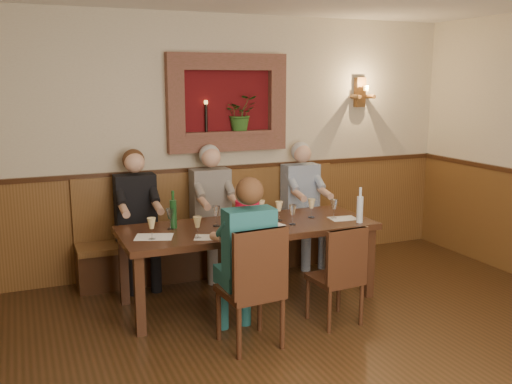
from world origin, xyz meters
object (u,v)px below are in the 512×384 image
person_bench_left (138,230)px  wine_bottle_green_a (255,210)px  wine_bottle_green_b (173,213)px  chair_near_left (251,311)px  spittoon_bucket (247,214)px  bench (217,242)px  chair_near_right (336,295)px  person_chair_front (245,274)px  dining_table (248,232)px  water_bottle (360,209)px  person_bench_mid (213,222)px  person_bench_right (304,214)px

person_bench_left → wine_bottle_green_a: size_ratio=3.40×
person_bench_left → wine_bottle_green_b: 0.78m
chair_near_left → person_bench_left: 1.84m
spittoon_bucket → wine_bottle_green_b: wine_bottle_green_b is taller
bench → chair_near_right: bearing=-73.6°
chair_near_right → person_chair_front: person_chair_front is taller
person_bench_left → wine_bottle_green_b: person_bench_left is taller
dining_table → water_bottle: bearing=-17.6°
spittoon_bucket → person_bench_left: bearing=131.6°
wine_bottle_green_b → dining_table: bearing=-12.7°
spittoon_bucket → wine_bottle_green_a: wine_bottle_green_a is taller
person_bench_left → spittoon_bucket: 1.29m
bench → wine_bottle_green_a: (0.02, -1.07, 0.59)m
spittoon_bucket → wine_bottle_green_b: 0.68m
chair_near_right → wine_bottle_green_b: 1.64m
bench → person_bench_mid: (-0.07, -0.11, 0.26)m
person_bench_right → wine_bottle_green_a: bearing=-136.3°
dining_table → person_bench_left: size_ratio=1.70×
person_chair_front → chair_near_right: bearing=-0.0°
water_bottle → person_bench_mid: bearing=133.2°
person_bench_left → wine_bottle_green_b: bearing=-73.8°
person_bench_right → wine_bottle_green_a: (-1.01, -0.96, 0.34)m
dining_table → bench: (0.00, 0.94, -0.35)m
person_bench_mid → spittoon_bucket: bearing=-88.8°
dining_table → person_bench_right: person_bench_right is taller
chair_near_right → person_chair_front: 0.90m
bench → wine_bottle_green_b: size_ratio=8.49×
chair_near_left → water_bottle: 1.60m
chair_near_left → person_chair_front: person_chair_front is taller
chair_near_left → wine_bottle_green_b: bearing=103.0°
chair_near_left → wine_bottle_green_a: (0.36, 0.78, 0.63)m
person_bench_left → person_chair_front: person_bench_left is taller
wine_bottle_green_b → water_bottle: (1.70, -0.48, -0.01)m
chair_near_left → water_bottle: bearing=18.0°
person_bench_mid → wine_bottle_green_a: bearing=-84.9°
dining_table → person_chair_front: 0.86m
person_bench_left → wine_bottle_green_b: (0.20, -0.68, 0.31)m
chair_near_left → wine_bottle_green_a: size_ratio=2.42×
chair_near_right → water_bottle: water_bottle is taller
wine_bottle_green_a → water_bottle: wine_bottle_green_a is taller
person_bench_mid → person_chair_front: (-0.27, -1.62, -0.02)m
person_chair_front → spittoon_bucket: (0.29, 0.68, 0.32)m
person_chair_front → wine_bottle_green_a: size_ratio=3.30×
spittoon_bucket → wine_bottle_green_a: 0.08m
person_bench_left → person_bench_mid: 0.81m
bench → wine_bottle_green_a: wine_bottle_green_a is taller
dining_table → chair_near_right: 1.02m
person_chair_front → wine_bottle_green_a: (0.36, 0.65, 0.36)m
chair_near_left → water_bottle: size_ratio=2.93×
bench → water_bottle: (1.02, -1.27, 0.56)m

